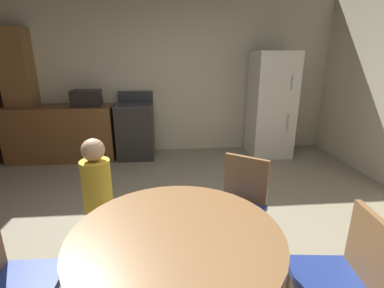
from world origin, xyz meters
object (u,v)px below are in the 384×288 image
at_px(microwave, 86,98).
at_px(chair_west, 5,282).
at_px(chair_east, 344,276).
at_px(oven_range, 136,130).
at_px(refrigerator, 271,105).
at_px(dining_table, 177,259).
at_px(person_child, 99,202).
at_px(chair_northeast, 240,202).

distance_m(microwave, chair_west, 3.42).
relative_size(microwave, chair_east, 0.51).
xyz_separation_m(oven_range, refrigerator, (2.32, -0.05, 0.41)).
bearing_deg(dining_table, refrigerator, 62.48).
bearing_deg(microwave, chair_east, -56.86).
xyz_separation_m(oven_range, chair_west, (-0.33, -3.36, 0.03)).
bearing_deg(refrigerator, oven_range, 178.68).
xyz_separation_m(dining_table, chair_east, (0.92, -0.10, -0.10)).
bearing_deg(chair_east, chair_west, 2.49).
distance_m(chair_east, person_child, 1.71).
bearing_deg(chair_east, chair_northeast, -60.05).
xyz_separation_m(dining_table, person_child, (-0.58, 0.71, -0.02)).
height_order(oven_range, person_child, oven_range).
bearing_deg(microwave, chair_west, -82.73).
height_order(oven_range, chair_west, oven_range).
bearing_deg(chair_east, dining_table, 0.00).
bearing_deg(person_child, dining_table, 0.00).
distance_m(refrigerator, microwave, 3.09).
bearing_deg(oven_range, chair_west, -95.61).
relative_size(dining_table, chair_east, 1.31).
bearing_deg(chair_northeast, chair_east, 60.05).
height_order(chair_northeast, chair_west, same).
bearing_deg(refrigerator, person_child, -131.57).
bearing_deg(chair_northeast, person_child, -52.20).
height_order(chair_east, chair_west, same).
height_order(dining_table, person_child, person_child).
distance_m(refrigerator, chair_east, 3.54).
relative_size(chair_northeast, person_child, 0.80).
height_order(oven_range, refrigerator, refrigerator).
relative_size(dining_table, chair_northeast, 1.31).
bearing_deg(microwave, chair_northeast, -54.21).
height_order(microwave, chair_northeast, microwave).
bearing_deg(microwave, oven_range, 0.27).
xyz_separation_m(refrigerator, person_child, (-2.31, -2.61, -0.30)).
bearing_deg(dining_table, microwave, 111.81).
distance_m(refrigerator, chair_northeast, 2.86).
bearing_deg(refrigerator, microwave, 179.07).
xyz_separation_m(chair_east, person_child, (-1.50, 0.81, 0.08)).
relative_size(oven_range, chair_west, 1.26).
relative_size(chair_east, person_child, 0.80).
height_order(oven_range, chair_northeast, oven_range).
xyz_separation_m(chair_east, chair_west, (-1.84, 0.12, 0.00)).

